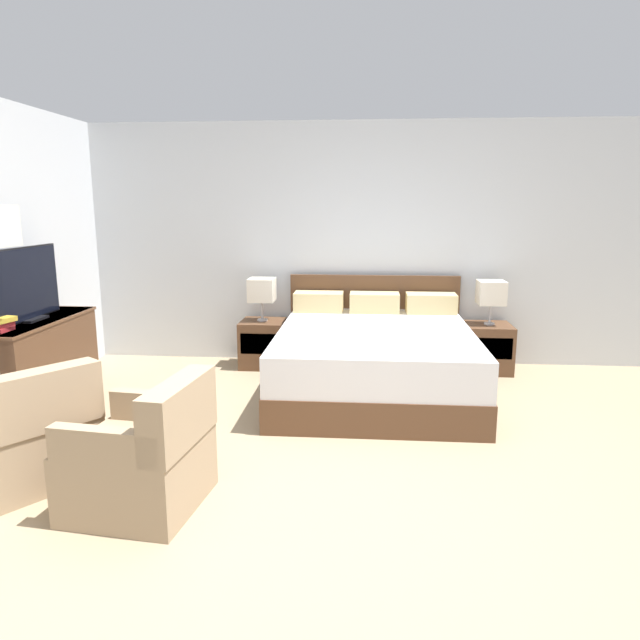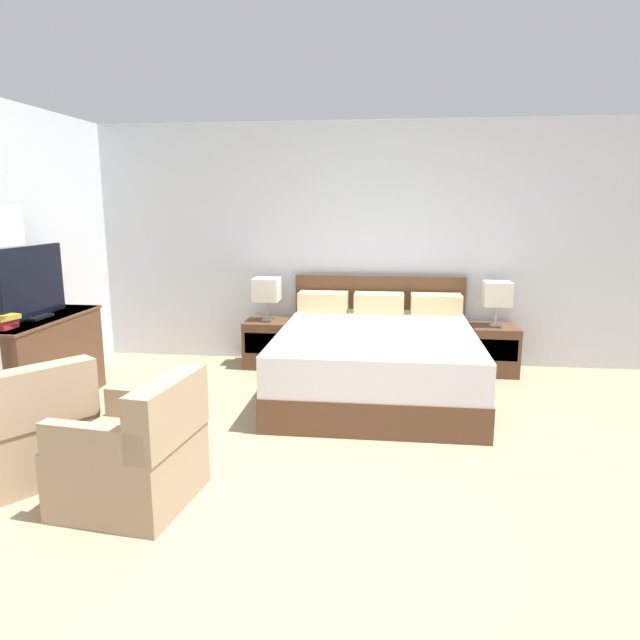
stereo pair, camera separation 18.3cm
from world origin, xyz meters
The scene contains 14 objects.
ground_plane centered at (0.00, 0.00, 0.00)m, with size 9.74×9.74×0.00m, color #998466.
wall_back centered at (0.00, 3.28, 1.28)m, with size 6.62×0.06×2.56m, color silver.
bed centered at (0.37, 2.19, 0.32)m, with size 1.80×2.13×0.96m.
nightstand_left centered at (-0.81, 2.96, 0.25)m, with size 0.45×0.46×0.49m.
nightstand_right centered at (1.55, 2.96, 0.25)m, with size 0.45×0.46×0.49m.
table_lamp_left centered at (-0.81, 2.96, 0.82)m, with size 0.27×0.27×0.45m.
table_lamp_right centered at (1.55, 2.96, 0.82)m, with size 0.27×0.27×0.45m.
dresser centered at (-2.45, 1.48, 0.40)m, with size 0.47×1.28×0.78m.
tv centered at (-2.45, 1.46, 1.06)m, with size 0.18×0.85×0.60m.
book_red_cover centered at (-2.47, 1.04, 0.79)m, with size 0.21×0.17×0.03m, color #B7282D.
book_blue_cover centered at (-2.46, 1.04, 0.83)m, with size 0.19×0.17×0.04m, color #B7282D.
book_small_top centered at (-2.46, 1.04, 0.86)m, with size 0.22×0.19×0.04m, color gold.
armchair_by_window centered at (-1.78, 0.28, 0.28)m, with size 0.96×0.96×0.76m.
armchair_companion centered at (-0.96, 0.03, 0.28)m, with size 0.77×0.76×0.76m.
Camera 2 is at (0.46, -2.87, 1.70)m, focal length 32.00 mm.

